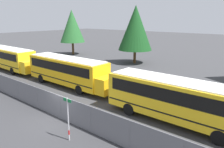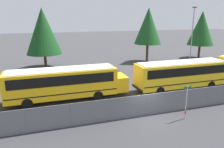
{
  "view_description": "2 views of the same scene",
  "coord_description": "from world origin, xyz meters",
  "px_view_note": "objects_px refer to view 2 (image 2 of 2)",
  "views": [
    {
      "loc": [
        12.57,
        -9.22,
        7.43
      ],
      "look_at": [
        0.34,
        5.6,
        2.45
      ],
      "focal_mm": 35.0,
      "sensor_mm": 36.0,
      "label": 1
    },
    {
      "loc": [
        -7.94,
        -15.18,
        8.13
      ],
      "look_at": [
        -1.26,
        5.26,
        2.38
      ],
      "focal_mm": 35.0,
      "sensor_mm": 36.0,
      "label": 2
    }
  ],
  "objects_px": {
    "tree_1": "(201,28)",
    "light_pole": "(192,35)",
    "school_bus_1": "(65,82)",
    "school_bus_2": "(183,73)",
    "street_sign": "(186,101)",
    "tree_0": "(43,31)",
    "tree_2": "(148,26)"
  },
  "relations": [
    {
      "from": "school_bus_2",
      "to": "light_pole",
      "type": "relative_size",
      "value": 1.26
    },
    {
      "from": "street_sign",
      "to": "tree_1",
      "type": "bearing_deg",
      "value": 48.87
    },
    {
      "from": "school_bus_1",
      "to": "school_bus_2",
      "type": "bearing_deg",
      "value": -3.11
    },
    {
      "from": "tree_0",
      "to": "school_bus_1",
      "type": "bearing_deg",
      "value": -84.56
    },
    {
      "from": "street_sign",
      "to": "school_bus_2",
      "type": "bearing_deg",
      "value": 56.53
    },
    {
      "from": "street_sign",
      "to": "tree_0",
      "type": "height_order",
      "value": "tree_0"
    },
    {
      "from": "school_bus_1",
      "to": "street_sign",
      "type": "height_order",
      "value": "school_bus_1"
    },
    {
      "from": "school_bus_1",
      "to": "tree_1",
      "type": "distance_m",
      "value": 31.57
    },
    {
      "from": "street_sign",
      "to": "tree_2",
      "type": "height_order",
      "value": "tree_2"
    },
    {
      "from": "street_sign",
      "to": "tree_1",
      "type": "height_order",
      "value": "tree_1"
    },
    {
      "from": "tree_0",
      "to": "tree_1",
      "type": "height_order",
      "value": "tree_0"
    },
    {
      "from": "street_sign",
      "to": "tree_2",
      "type": "bearing_deg",
      "value": 70.77
    },
    {
      "from": "tree_1",
      "to": "school_bus_2",
      "type": "bearing_deg",
      "value": -133.95
    },
    {
      "from": "tree_0",
      "to": "tree_2",
      "type": "height_order",
      "value": "tree_2"
    },
    {
      "from": "school_bus_2",
      "to": "street_sign",
      "type": "relative_size",
      "value": 4.25
    },
    {
      "from": "school_bus_2",
      "to": "tree_0",
      "type": "xyz_separation_m",
      "value": [
        -14.52,
        16.02,
        3.92
      ]
    },
    {
      "from": "school_bus_2",
      "to": "tree_0",
      "type": "bearing_deg",
      "value": 132.19
    },
    {
      "from": "light_pole",
      "to": "tree_2",
      "type": "height_order",
      "value": "tree_2"
    },
    {
      "from": "school_bus_1",
      "to": "school_bus_2",
      "type": "distance_m",
      "value": 13.09
    },
    {
      "from": "school_bus_1",
      "to": "tree_1",
      "type": "xyz_separation_m",
      "value": [
        27.75,
        14.52,
        3.92
      ]
    },
    {
      "from": "school_bus_1",
      "to": "light_pole",
      "type": "height_order",
      "value": "light_pole"
    },
    {
      "from": "light_pole",
      "to": "tree_1",
      "type": "distance_m",
      "value": 8.85
    },
    {
      "from": "school_bus_1",
      "to": "tree_0",
      "type": "height_order",
      "value": "tree_0"
    },
    {
      "from": "school_bus_2",
      "to": "tree_1",
      "type": "distance_m",
      "value": 21.52
    },
    {
      "from": "tree_1",
      "to": "light_pole",
      "type": "bearing_deg",
      "value": -138.45
    },
    {
      "from": "light_pole",
      "to": "tree_2",
      "type": "distance_m",
      "value": 7.72
    },
    {
      "from": "school_bus_2",
      "to": "light_pole",
      "type": "xyz_separation_m",
      "value": [
        8.08,
        9.38,
        3.25
      ]
    },
    {
      "from": "street_sign",
      "to": "light_pole",
      "type": "bearing_deg",
      "value": 52.07
    },
    {
      "from": "school_bus_1",
      "to": "school_bus_2",
      "type": "xyz_separation_m",
      "value": [
        13.07,
        -0.71,
        0.0
      ]
    },
    {
      "from": "light_pole",
      "to": "tree_1",
      "type": "bearing_deg",
      "value": 41.55
    },
    {
      "from": "street_sign",
      "to": "light_pole",
      "type": "xyz_separation_m",
      "value": [
        12.39,
        15.9,
        3.64
      ]
    },
    {
      "from": "street_sign",
      "to": "tree_2",
      "type": "distance_m",
      "value": 23.64
    }
  ]
}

